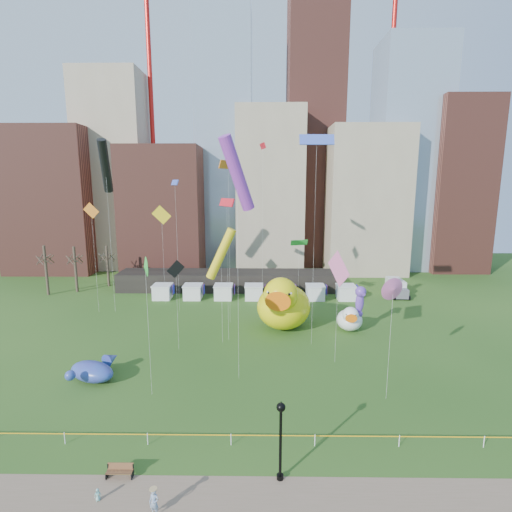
{
  "coord_description": "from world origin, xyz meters",
  "views": [
    {
      "loc": [
        2.1,
        -24.65,
        18.4
      ],
      "look_at": [
        1.66,
        9.91,
        12.0
      ],
      "focal_mm": 27.0,
      "sensor_mm": 36.0,
      "label": 1
    }
  ],
  "objects_px": {
    "seahorse_purple": "(360,299)",
    "small_duck": "(350,319)",
    "big_duck": "(283,304)",
    "toddler": "(98,495)",
    "box_truck": "(396,287)",
    "whale_inflatable": "(93,370)",
    "seahorse_green": "(291,299)",
    "park_bench": "(120,470)",
    "lamppost": "(281,432)",
    "woman": "(154,502)"
  },
  "relations": [
    {
      "from": "big_duck",
      "to": "toddler",
      "type": "bearing_deg",
      "value": -102.43
    },
    {
      "from": "seahorse_green",
      "to": "park_bench",
      "type": "bearing_deg",
      "value": -128.37
    },
    {
      "from": "park_bench",
      "to": "box_truck",
      "type": "xyz_separation_m",
      "value": [
        31.93,
        41.76,
        0.87
      ]
    },
    {
      "from": "whale_inflatable",
      "to": "box_truck",
      "type": "relative_size",
      "value": 0.95
    },
    {
      "from": "park_bench",
      "to": "lamppost",
      "type": "xyz_separation_m",
      "value": [
        10.22,
        -0.08,
        2.84
      ]
    },
    {
      "from": "woman",
      "to": "toddler",
      "type": "xyz_separation_m",
      "value": [
        -3.63,
        0.97,
        -0.43
      ]
    },
    {
      "from": "seahorse_green",
      "to": "toddler",
      "type": "height_order",
      "value": "seahorse_green"
    },
    {
      "from": "whale_inflatable",
      "to": "woman",
      "type": "bearing_deg",
      "value": -33.04
    },
    {
      "from": "seahorse_green",
      "to": "park_bench",
      "type": "height_order",
      "value": "seahorse_green"
    },
    {
      "from": "whale_inflatable",
      "to": "lamppost",
      "type": "bearing_deg",
      "value": -12.18
    },
    {
      "from": "seahorse_green",
      "to": "big_duck",
      "type": "bearing_deg",
      "value": 138.56
    },
    {
      "from": "seahorse_purple",
      "to": "small_duck",
      "type": "bearing_deg",
      "value": 163.58
    },
    {
      "from": "lamppost",
      "to": "toddler",
      "type": "relative_size",
      "value": 7.08
    },
    {
      "from": "small_duck",
      "to": "lamppost",
      "type": "relative_size",
      "value": 0.86
    },
    {
      "from": "woman",
      "to": "lamppost",
      "type": "bearing_deg",
      "value": 36.51
    },
    {
      "from": "seahorse_purple",
      "to": "lamppost",
      "type": "xyz_separation_m",
      "value": [
        -11.24,
        -25.27,
        -0.92
      ]
    },
    {
      "from": "small_duck",
      "to": "box_truck",
      "type": "distance_m",
      "value": 20.05
    },
    {
      "from": "big_duck",
      "to": "woman",
      "type": "relative_size",
      "value": 6.26
    },
    {
      "from": "seahorse_green",
      "to": "lamppost",
      "type": "xyz_separation_m",
      "value": [
        -2.63,
        -25.41,
        -0.87
      ]
    },
    {
      "from": "box_truck",
      "to": "woman",
      "type": "relative_size",
      "value": 3.86
    },
    {
      "from": "woman",
      "to": "seahorse_green",
      "type": "bearing_deg",
      "value": 86.07
    },
    {
      "from": "whale_inflatable",
      "to": "woman",
      "type": "relative_size",
      "value": 3.65
    },
    {
      "from": "park_bench",
      "to": "woman",
      "type": "height_order",
      "value": "woman"
    },
    {
      "from": "big_duck",
      "to": "box_truck",
      "type": "xyz_separation_m",
      "value": [
        20.08,
        15.85,
        -2.0
      ]
    },
    {
      "from": "whale_inflatable",
      "to": "small_duck",
      "type": "bearing_deg",
      "value": 49.14
    },
    {
      "from": "whale_inflatable",
      "to": "box_truck",
      "type": "distance_m",
      "value": 48.78
    },
    {
      "from": "woman",
      "to": "toddler",
      "type": "relative_size",
      "value": 2.11
    },
    {
      "from": "park_bench",
      "to": "box_truck",
      "type": "height_order",
      "value": "box_truck"
    },
    {
      "from": "whale_inflatable",
      "to": "woman",
      "type": "height_order",
      "value": "whale_inflatable"
    },
    {
      "from": "seahorse_purple",
      "to": "whale_inflatable",
      "type": "bearing_deg",
      "value": -161.72
    },
    {
      "from": "seahorse_green",
      "to": "woman",
      "type": "relative_size",
      "value": 3.58
    },
    {
      "from": "box_truck",
      "to": "toddler",
      "type": "relative_size",
      "value": 8.16
    },
    {
      "from": "big_duck",
      "to": "park_bench",
      "type": "xyz_separation_m",
      "value": [
        -11.85,
        -25.91,
        -2.87
      ]
    },
    {
      "from": "toddler",
      "to": "box_truck",
      "type": "bearing_deg",
      "value": 34.66
    },
    {
      "from": "lamppost",
      "to": "toddler",
      "type": "xyz_separation_m",
      "value": [
        -10.85,
        -1.83,
        -2.91
      ]
    },
    {
      "from": "toddler",
      "to": "big_duck",
      "type": "bearing_deg",
      "value": 47.21
    },
    {
      "from": "lamppost",
      "to": "small_duck",
      "type": "bearing_deg",
      "value": 68.35
    },
    {
      "from": "park_bench",
      "to": "lamppost",
      "type": "bearing_deg",
      "value": -0.68
    },
    {
      "from": "seahorse_green",
      "to": "lamppost",
      "type": "height_order",
      "value": "seahorse_green"
    },
    {
      "from": "whale_inflatable",
      "to": "toddler",
      "type": "xyz_separation_m",
      "value": [
        6.39,
        -14.31,
        -0.56
      ]
    },
    {
      "from": "seahorse_purple",
      "to": "box_truck",
      "type": "height_order",
      "value": "seahorse_purple"
    },
    {
      "from": "park_bench",
      "to": "box_truck",
      "type": "bearing_deg",
      "value": 52.38
    },
    {
      "from": "park_bench",
      "to": "seahorse_purple",
      "type": "bearing_deg",
      "value": 49.33
    },
    {
      "from": "small_duck",
      "to": "toddler",
      "type": "height_order",
      "value": "small_duck"
    },
    {
      "from": "box_truck",
      "to": "woman",
      "type": "bearing_deg",
      "value": -120.79
    },
    {
      "from": "small_duck",
      "to": "park_bench",
      "type": "distance_m",
      "value": 32.56
    },
    {
      "from": "small_duck",
      "to": "box_truck",
      "type": "relative_size",
      "value": 0.75
    },
    {
      "from": "woman",
      "to": "whale_inflatable",
      "type": "bearing_deg",
      "value": 138.57
    },
    {
      "from": "seahorse_purple",
      "to": "toddler",
      "type": "height_order",
      "value": "seahorse_purple"
    },
    {
      "from": "lamppost",
      "to": "box_truck",
      "type": "xyz_separation_m",
      "value": [
        21.7,
        41.84,
        -1.97
      ]
    }
  ]
}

